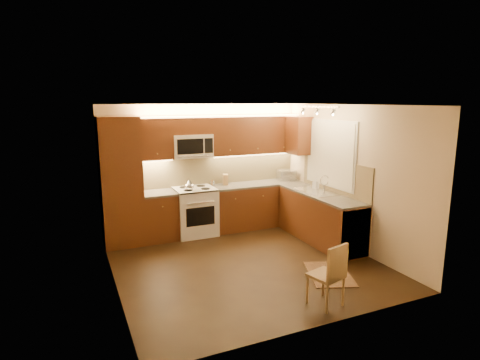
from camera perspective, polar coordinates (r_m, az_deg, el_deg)
name	(u,v)px	position (r m, az deg, el deg)	size (l,w,h in m)	color
floor	(245,263)	(6.53, 0.77, -11.82)	(4.00, 4.00, 0.01)	black
ceiling	(246,105)	(6.00, 0.84, 10.70)	(4.00, 4.00, 0.01)	beige
wall_back	(204,168)	(7.97, -5.23, 1.79)	(4.00, 0.01, 2.50)	#CBB494
wall_front	(322,223)	(4.47, 11.66, -6.05)	(4.00, 0.01, 2.50)	#CBB494
wall_left	(111,200)	(5.63, -18.05, -2.76)	(0.01, 4.00, 2.50)	#CBB494
wall_right	(349,177)	(7.20, 15.42, 0.39)	(0.01, 4.00, 2.50)	#CBB494
pantry	(121,182)	(7.34, -16.72, -0.27)	(0.70, 0.60, 2.30)	#4F1F10
base_cab_back_left	(159,217)	(7.62, -11.47, -5.18)	(0.62, 0.60, 0.86)	#4F1F10
counter_back_left	(158,193)	(7.50, -11.61, -1.89)	(0.62, 0.60, 0.04)	#34322F
base_cab_back_right	(257,205)	(8.26, 2.41, -3.65)	(1.92, 0.60, 0.86)	#4F1F10
counter_back_right	(257,184)	(8.16, 2.44, -0.59)	(1.92, 0.60, 0.04)	#34322F
base_cab_right	(320,218)	(7.52, 11.38, -5.40)	(0.60, 2.00, 0.86)	#4F1F10
counter_right	(321,195)	(7.40, 11.52, -2.06)	(0.60, 2.00, 0.04)	#34322F
dishwasher	(344,229)	(6.99, 14.71, -6.85)	(0.58, 0.60, 0.84)	silver
backsplash_back	(220,169)	(8.09, -2.85, 1.60)	(3.30, 0.02, 0.60)	tan
backsplash_right	(335,176)	(7.51, 13.42, 0.54)	(0.02, 2.00, 0.60)	tan
upper_cab_back_left	(155,139)	(7.46, -12.12, 5.78)	(0.62, 0.35, 0.75)	#4F1F10
upper_cab_back_right	(255,135)	(8.12, 2.10, 6.45)	(1.92, 0.35, 0.75)	#4F1F10
upper_cab_bridge	(191,126)	(7.62, -7.07, 7.71)	(0.76, 0.35, 0.31)	#4F1F10
upper_cab_right_corner	(299,135)	(8.14, 8.43, 6.35)	(0.35, 0.50, 0.75)	#4F1F10
stove	(195,211)	(7.75, -6.45, -4.50)	(0.76, 0.65, 0.92)	silver
microwave	(192,146)	(7.64, -6.97, 4.90)	(0.76, 0.38, 0.44)	silver
window_frame	(330,154)	(7.56, 12.84, 3.71)	(0.03, 1.44, 1.24)	silver
window_blinds	(330,154)	(7.55, 12.72, 3.71)	(0.02, 1.36, 1.16)	silver
sink	(316,188)	(7.50, 10.89, -1.11)	(0.52, 0.86, 0.15)	silver
faucet	(325,183)	(7.59, 12.03, -0.44)	(0.20, 0.04, 0.30)	silver
track_light_bar	(317,107)	(7.12, 11.03, 10.28)	(0.04, 1.20, 0.03)	silver
kettle	(189,185)	(7.44, -7.28, -0.73)	(0.18, 0.18, 0.20)	silver
toaster_oven	(286,175)	(8.49, 6.65, 0.70)	(0.36, 0.27, 0.22)	silver
knife_block	(225,179)	(7.99, -2.10, 0.07)	(0.10, 0.15, 0.21)	olive
spice_jar_a	(212,183)	(8.01, -4.09, -0.36)	(0.05, 0.05, 0.09)	silver
spice_jar_b	(225,182)	(8.00, -2.22, -0.33)	(0.04, 0.04, 0.10)	brown
spice_jar_c	(214,183)	(7.90, -3.79, -0.47)	(0.05, 0.05, 0.10)	silver
spice_jar_d	(213,183)	(7.96, -3.96, -0.39)	(0.05, 0.05, 0.10)	#9D662F
soap_bottle	(316,184)	(7.72, 10.80, -0.53)	(0.09, 0.10, 0.21)	silver
rug	(329,274)	(6.28, 12.67, -13.01)	(0.60, 0.91, 0.01)	black
dining_chair	(326,274)	(5.27, 12.21, -13.00)	(0.37, 0.37, 0.84)	olive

